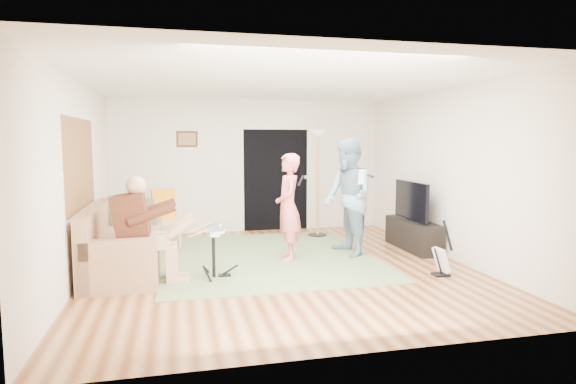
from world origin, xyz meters
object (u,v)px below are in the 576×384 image
at_px(drum_kit, 214,255).
at_px(guitarist, 348,197).
at_px(guitar_spare, 442,260).
at_px(tv_cabinet, 413,235).
at_px(sofa, 119,250).
at_px(television, 411,200).
at_px(singer, 288,207).
at_px(torchiere_lamp, 318,164).
at_px(dining_chair, 167,227).

relative_size(drum_kit, guitarist, 0.38).
xyz_separation_m(guitar_spare, tv_cabinet, (0.41, 1.61, 0.03)).
height_order(sofa, tv_cabinet, sofa).
xyz_separation_m(sofa, drum_kit, (1.30, -0.65, 0.00)).
xyz_separation_m(guitarist, tv_cabinet, (1.27, 0.18, -0.70)).
bearing_deg(tv_cabinet, television, 180.00).
bearing_deg(singer, sofa, -82.43).
xyz_separation_m(guitarist, guitar_spare, (0.86, -1.43, -0.73)).
bearing_deg(singer, television, 101.34).
relative_size(singer, television, 1.52).
xyz_separation_m(sofa, television, (4.75, 0.36, 0.54)).
xyz_separation_m(guitar_spare, torchiere_lamp, (-0.89, 3.07, 1.20)).
bearing_deg(tv_cabinet, singer, -173.82).
bearing_deg(sofa, drum_kit, -26.50).
xyz_separation_m(drum_kit, torchiere_lamp, (2.21, 2.46, 1.10)).
xyz_separation_m(torchiere_lamp, television, (1.24, -1.45, -0.57)).
height_order(torchiere_lamp, television, torchiere_lamp).
height_order(guitarist, television, guitarist).
xyz_separation_m(singer, television, (2.23, 0.25, 0.01)).
relative_size(guitar_spare, tv_cabinet, 0.56).
bearing_deg(drum_kit, singer, 31.98).
bearing_deg(television, drum_kit, -163.69).
distance_m(singer, television, 2.24).
xyz_separation_m(guitar_spare, dining_chair, (-3.75, 2.73, 0.14)).
xyz_separation_m(sofa, guitar_spare, (4.40, -1.25, -0.09)).
bearing_deg(tv_cabinet, guitar_spare, -104.19).
bearing_deg(torchiere_lamp, guitarist, -89.13).
bearing_deg(dining_chair, torchiere_lamp, -8.86).
bearing_deg(sofa, dining_chair, 66.29).
height_order(sofa, guitarist, guitarist).
height_order(guitar_spare, dining_chair, dining_chair).
bearing_deg(torchiere_lamp, singer, -120.13).
height_order(drum_kit, dining_chair, dining_chair).
distance_m(guitarist, dining_chair, 3.22).
bearing_deg(singer, dining_chair, -120.92).
relative_size(sofa, television, 2.11).
relative_size(dining_chair, tv_cabinet, 0.72).
relative_size(drum_kit, singer, 0.43).
distance_m(guitarist, tv_cabinet, 1.46).
bearing_deg(sofa, tv_cabinet, 4.28).
height_order(guitarist, dining_chair, guitarist).
bearing_deg(drum_kit, television, 16.31).
distance_m(guitar_spare, torchiere_lamp, 3.41).
bearing_deg(television, dining_chair, 164.82).
xyz_separation_m(singer, guitar_spare, (1.87, -1.37, -0.61)).
height_order(sofa, television, television).
bearing_deg(guitarist, singer, -91.25).
relative_size(torchiere_lamp, television, 1.88).
bearing_deg(guitarist, dining_chair, -119.11).
height_order(torchiere_lamp, tv_cabinet, torchiere_lamp).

